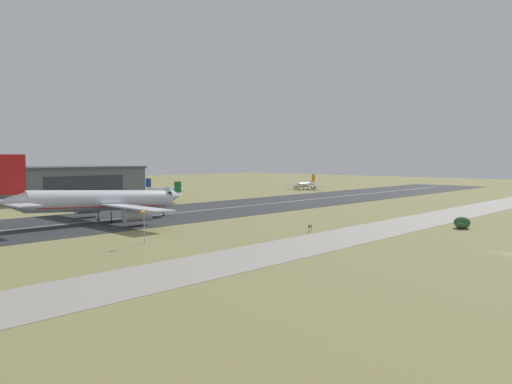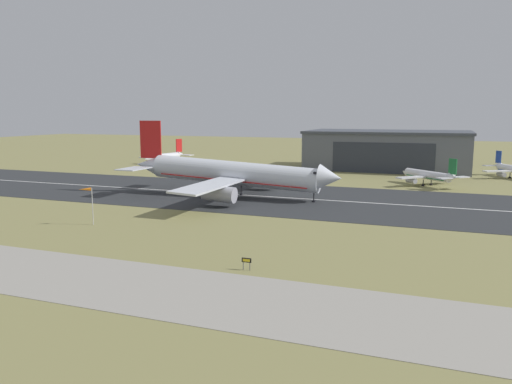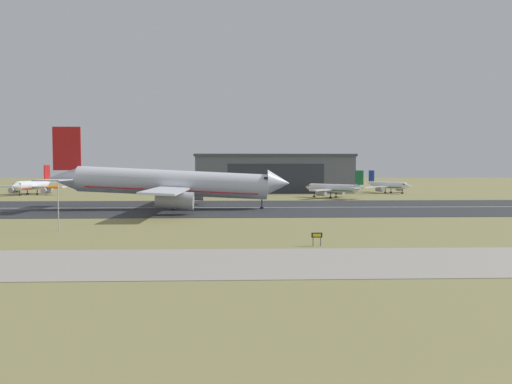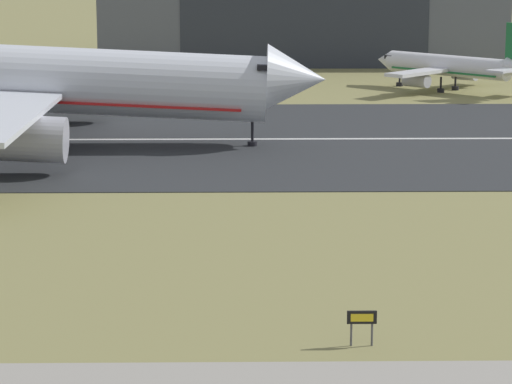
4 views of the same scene
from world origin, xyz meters
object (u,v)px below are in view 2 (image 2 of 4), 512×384
windsock_pole (86,192)px  airplane_parked_east (428,175)px  airplane_landing (233,174)px  runway_sign (247,261)px  airplane_parked_west (165,158)px

windsock_pole → airplane_parked_east: bearing=53.1°
airplane_landing → airplane_parked_east: (44.02, 37.36, -2.81)m
airplane_parked_east → runway_sign: size_ratio=11.89×
airplane_landing → airplane_parked_east: 57.80m
airplane_parked_west → airplane_landing: bearing=-47.3°
airplane_parked_west → runway_sign: size_ratio=15.15×
airplane_parked_west → runway_sign: airplane_parked_west is taller
airplane_parked_east → runway_sign: (-19.44, -89.87, -1.74)m
airplane_parked_west → runway_sign: 137.61m
airplane_landing → runway_sign: (24.58, -52.51, -4.55)m
airplane_landing → airplane_parked_east: bearing=40.3°
airplane_landing → airplane_parked_east: airplane_landing is taller
runway_sign → windsock_pole: bearing=158.8°
airplane_landing → runway_sign: airplane_landing is taller
airplane_landing → runway_sign: 58.16m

